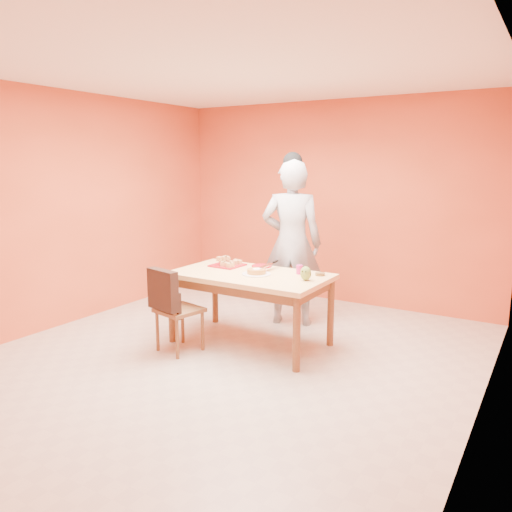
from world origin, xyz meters
The scene contains 17 objects.
floor centered at (0.00, 0.00, 0.00)m, with size 5.00×5.00×0.00m, color #BCB2A1.
ceiling centered at (0.00, 0.00, 2.70)m, with size 5.00×5.00×0.00m, color white.
wall_back centered at (0.00, 2.50, 1.35)m, with size 4.50×4.50×0.00m, color #DB5832.
wall_left centered at (-2.25, 0.00, 1.35)m, with size 5.00×5.00×0.00m, color #DB5832.
wall_right centered at (2.25, 0.00, 1.35)m, with size 5.00×5.00×0.00m, color #DB5832.
dining_table centered at (-0.03, 0.44, 0.67)m, with size 1.60×0.90×0.76m.
dining_chair centered at (-0.53, -0.12, 0.45)m, with size 0.48×0.54×0.87m.
pastry_pile centered at (-0.44, 0.62, 0.82)m, with size 0.28×0.28×0.09m, color tan, non-canonical shape.
person centered at (0.01, 1.28, 0.96)m, with size 0.70×0.46×1.92m, color #9D9C9F.
pastry_platter centered at (-0.44, 0.62, 0.77)m, with size 0.31×0.31×0.02m, color maroon.
red_dinner_plate centered at (-0.10, 0.79, 0.77)m, with size 0.22×0.22×0.01m, color maroon.
white_cake_plate centered at (0.06, 0.42, 0.77)m, with size 0.29×0.29×0.01m, color white.
sponge_cake centered at (0.06, 0.42, 0.79)m, with size 0.19×0.19×0.04m, color orange.
cake_server centered at (0.07, 0.60, 0.82)m, with size 0.06×0.29×0.01m, color white.
egg_ornament centered at (0.60, 0.46, 0.83)m, with size 0.11×0.09×0.14m, color olive.
magenta_glass centered at (0.42, 0.68, 0.81)m, with size 0.07×0.07×0.09m, color #C21D76.
checker_tin centered at (0.63, 0.72, 0.77)m, with size 0.10×0.10×0.03m, color #35220E.
Camera 1 is at (2.64, -3.81, 1.89)m, focal length 35.00 mm.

